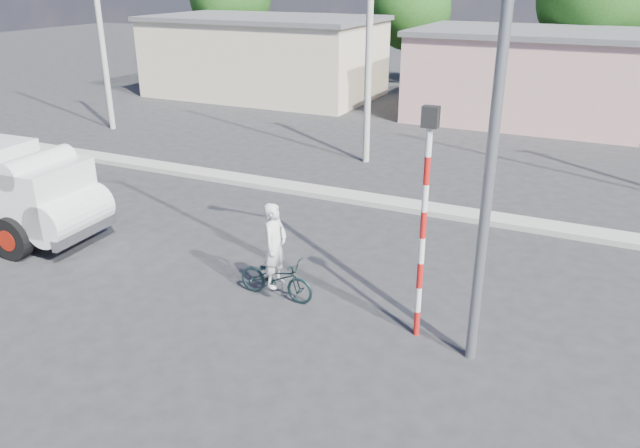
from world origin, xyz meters
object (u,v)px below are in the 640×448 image
at_px(streetlight, 489,75).
at_px(bicycle, 276,278).
at_px(traffic_pole, 425,207).
at_px(cyclist, 276,258).

bearing_deg(streetlight, bicycle, 173.86).
distance_m(traffic_pole, streetlight, 2.56).
xyz_separation_m(traffic_pole, streetlight, (0.94, -0.30, 2.37)).
bearing_deg(traffic_pole, streetlight, -17.73).
relative_size(bicycle, streetlight, 0.19).
xyz_separation_m(bicycle, traffic_pole, (3.12, -0.14, 2.14)).
bearing_deg(cyclist, traffic_pole, -90.91).
distance_m(cyclist, streetlight, 5.75).
distance_m(bicycle, cyclist, 0.45).
relative_size(traffic_pole, streetlight, 0.48).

